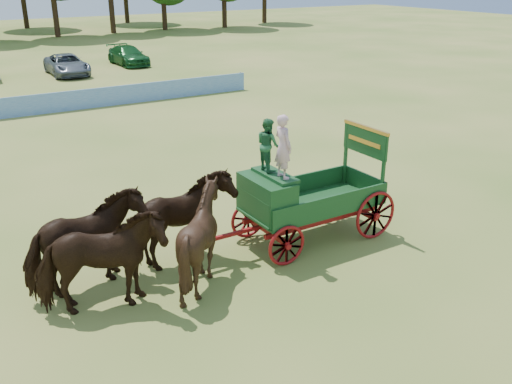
# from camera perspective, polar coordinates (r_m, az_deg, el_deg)

# --- Properties ---
(ground) EXTENTS (160.00, 160.00, 0.00)m
(ground) POSITION_cam_1_polar(r_m,az_deg,el_deg) (15.73, -5.65, -5.51)
(ground) COLOR #A39049
(ground) RESTS_ON ground
(horse_lead_left) EXTENTS (3.01, 1.86, 2.37)m
(horse_lead_left) POSITION_cam_1_polar(r_m,az_deg,el_deg) (12.83, -15.24, -6.87)
(horse_lead_left) COLOR black
(horse_lead_left) RESTS_ON ground
(horse_lead_right) EXTENTS (2.98, 1.74, 2.37)m
(horse_lead_right) POSITION_cam_1_polar(r_m,az_deg,el_deg) (13.79, -16.61, -4.96)
(horse_lead_right) COLOR black
(horse_lead_right) RESTS_ON ground
(horse_wheel_left) EXTENTS (2.33, 2.11, 2.37)m
(horse_wheel_left) POSITION_cam_1_polar(r_m,az_deg,el_deg) (13.57, -5.54, -4.53)
(horse_wheel_left) COLOR black
(horse_wheel_left) RESTS_ON ground
(horse_wheel_right) EXTENTS (2.98, 1.73, 2.37)m
(horse_wheel_right) POSITION_cam_1_polar(r_m,az_deg,el_deg) (14.47, -7.48, -2.89)
(horse_wheel_right) COLOR black
(horse_wheel_right) RESTS_ON ground
(farm_dray) EXTENTS (6.00, 2.00, 3.79)m
(farm_dray) POSITION_cam_1_polar(r_m,az_deg,el_deg) (15.24, 3.52, 0.20)
(farm_dray) COLOR maroon
(farm_dray) RESTS_ON ground
(sponsor_banner) EXTENTS (26.00, 0.08, 1.05)m
(sponsor_banner) POSITION_cam_1_polar(r_m,az_deg,el_deg) (31.77, -22.10, 7.98)
(sponsor_banner) COLOR #2065AF
(sponsor_banner) RESTS_ON ground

